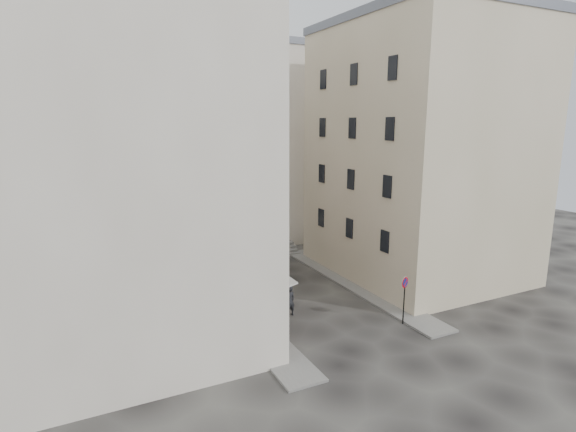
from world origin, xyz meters
TOP-DOWN VIEW (x-y plane):
  - ground at (0.00, 0.00)m, footprint 90.00×90.00m
  - sidewalk_left at (-4.50, 4.00)m, footprint 2.00×22.00m
  - sidewalk_right at (4.50, 3.00)m, footprint 2.00×18.00m
  - building_left at (-10.50, 3.00)m, footprint 12.20×16.20m
  - building_right at (10.50, 3.50)m, footprint 12.20×14.20m
  - building_back at (-1.00, 19.00)m, footprint 18.20×10.20m
  - cafe_storefront at (-4.32, 1.00)m, footprint 1.74×7.30m
  - stone_steps at (0.00, 12.57)m, footprint 9.00×3.15m
  - bollard_near at (-3.25, -1.00)m, footprint 0.12×0.12m
  - bollard_mid at (-3.25, 2.50)m, footprint 0.12×0.12m
  - bollard_far at (-3.25, 6.00)m, footprint 0.12×0.12m
  - no_parking_sign at (3.41, -3.79)m, footprint 0.62×0.24m
  - bistro_table_a at (-3.60, -1.31)m, footprint 1.31×0.62m
  - bistro_table_b at (-3.16, 0.49)m, footprint 1.40×0.65m
  - bistro_table_c at (-3.60, 1.46)m, footprint 1.15×0.54m
  - bistro_table_d at (-2.51, 3.31)m, footprint 1.23×0.58m
  - bistro_table_e at (-3.12, 5.34)m, footprint 1.18×0.55m
  - pedestrian at (-1.97, 0.10)m, footprint 0.72×0.49m

SIDE VIEW (x-z plane):
  - ground at x=0.00m, z-range 0.00..0.00m
  - sidewalk_left at x=-4.50m, z-range 0.00..0.12m
  - sidewalk_right at x=4.50m, z-range 0.00..0.12m
  - stone_steps at x=0.00m, z-range 0.00..0.80m
  - bistro_table_c at x=-3.60m, z-range 0.01..0.82m
  - bistro_table_e at x=-3.12m, z-range 0.01..0.84m
  - bistro_table_d at x=-2.51m, z-range 0.01..0.87m
  - bistro_table_a at x=-3.60m, z-range 0.01..0.93m
  - bistro_table_b at x=-3.16m, z-range 0.01..0.99m
  - bollard_near at x=-3.25m, z-range 0.04..1.02m
  - bollard_mid at x=-3.25m, z-range 0.04..1.02m
  - bollard_far at x=-3.25m, z-range 0.04..1.02m
  - pedestrian at x=-1.97m, z-range 0.00..1.90m
  - cafe_storefront at x=-4.32m, z-range 0.13..3.63m
  - no_parking_sign at x=3.41m, z-range 0.59..3.43m
  - building_right at x=10.50m, z-range 0.01..18.61m
  - building_back at x=-1.00m, z-range 0.01..18.61m
  - building_left at x=-10.50m, z-range 0.01..20.61m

